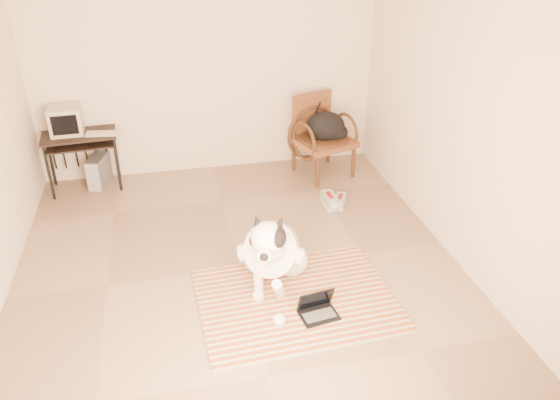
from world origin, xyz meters
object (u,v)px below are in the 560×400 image
object	(u,v)px
laptop	(318,309)
computer_desk	(80,142)
pc_tower	(99,171)
crt_monitor	(66,120)
dog	(273,252)
rattan_chair	(321,136)
backpack	(327,127)

from	to	relation	value
laptop	computer_desk	size ratio (longest dim) A/B	0.39
computer_desk	pc_tower	distance (m)	0.42
computer_desk	crt_monitor	size ratio (longest dim) A/B	2.35
dog	pc_tower	size ratio (longest dim) A/B	2.85
laptop	pc_tower	distance (m)	3.37
crt_monitor	rattan_chair	size ratio (longest dim) A/B	0.37
rattan_chair	backpack	world-z (taller)	rattan_chair
laptop	backpack	world-z (taller)	backpack
rattan_chair	backpack	bearing A→B (deg)	-41.30
pc_tower	laptop	bearing A→B (deg)	-56.23
computer_desk	backpack	xyz separation A→B (m)	(2.84, -0.21, 0.03)
dog	rattan_chair	world-z (taller)	rattan_chair
dog	crt_monitor	world-z (taller)	crt_monitor
pc_tower	rattan_chair	bearing A→B (deg)	-4.59
crt_monitor	pc_tower	xyz separation A→B (m)	(0.26, -0.02, -0.64)
crt_monitor	rattan_chair	world-z (taller)	crt_monitor
crt_monitor	laptop	bearing A→B (deg)	-52.93
dog	backpack	distance (m)	2.35
pc_tower	crt_monitor	bearing A→B (deg)	175.69
dog	rattan_chair	size ratio (longest dim) A/B	1.25
rattan_chair	laptop	bearing A→B (deg)	-106.46
dog	laptop	distance (m)	0.61
laptop	crt_monitor	world-z (taller)	crt_monitor
crt_monitor	computer_desk	bearing A→B (deg)	-29.30
laptop	crt_monitor	distance (m)	3.61
laptop	crt_monitor	size ratio (longest dim) A/B	0.92
crt_monitor	rattan_chair	distance (m)	2.92
pc_tower	rattan_chair	xyz separation A→B (m)	(2.64, -0.21, 0.30)
laptop	backpack	size ratio (longest dim) A/B	0.65
dog	laptop	bearing A→B (deg)	-60.91
dog	backpack	xyz separation A→B (m)	(1.09, 2.06, 0.26)
dog	rattan_chair	xyz separation A→B (m)	(1.03, 2.11, 0.14)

